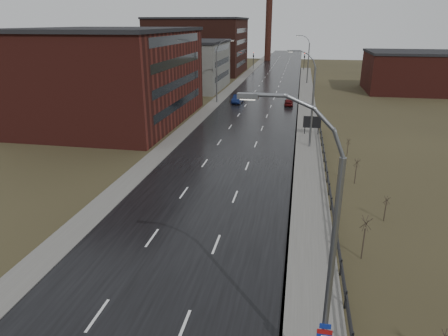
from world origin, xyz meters
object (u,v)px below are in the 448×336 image
at_px(car_far, 289,102).
at_px(billboard, 312,123).
at_px(streetlight_main, 323,258).
at_px(car_near, 238,99).

bearing_deg(car_far, billboard, 100.02).
relative_size(streetlight_main, car_near, 2.64).
height_order(billboard, car_near, billboard).
xyz_separation_m(car_near, car_far, (9.46, -0.82, -0.09)).
distance_m(car_near, car_far, 9.49).
relative_size(streetlight_main, billboard, 4.64).
height_order(streetlight_main, car_near, streetlight_main).
bearing_deg(billboard, car_near, 122.67).
xyz_separation_m(billboard, car_far, (-3.67, 19.65, -1.09)).
distance_m(streetlight_main, car_near, 61.69).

